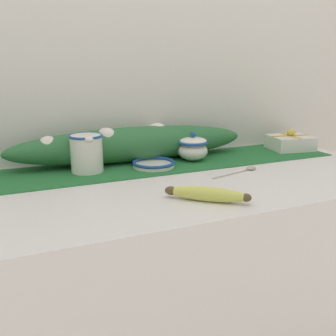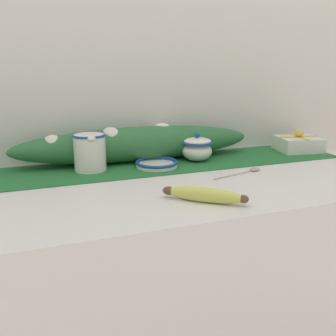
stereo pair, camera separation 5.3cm
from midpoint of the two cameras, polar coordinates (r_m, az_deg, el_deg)
name	(u,v)px [view 2 (the right image)]	position (r m, az deg, el deg)	size (l,w,h in m)	color
countertop	(162,316)	(1.31, 0.34, -21.60)	(1.55, 0.64, 0.92)	silver
back_wall	(130,78)	(1.37, -4.75, 13.47)	(2.35, 0.04, 2.40)	silver
table_runner	(144,166)	(1.25, -2.48, 0.34)	(1.43, 0.26, 0.00)	#236B33
cream_pitcher	(90,151)	(1.20, -10.61, 2.56)	(0.11, 0.13, 0.12)	white
sugar_bowl	(197,148)	(1.31, 5.61, 3.01)	(0.11, 0.11, 0.10)	white
small_dish	(157,164)	(1.23, -0.49, 0.66)	(0.14, 0.14, 0.02)	white
banana	(204,195)	(0.93, 7.20, -4.07)	(0.18, 0.16, 0.04)	#CCD156
spoon	(251,170)	(1.22, 13.83, -0.35)	(0.19, 0.06, 0.01)	#A89E89
gift_box	(298,144)	(1.56, 20.17, 3.50)	(0.18, 0.16, 0.08)	silver
poinsettia_garland	(137,143)	(1.31, -3.55, 3.77)	(0.85, 0.13, 0.13)	#2D6B38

